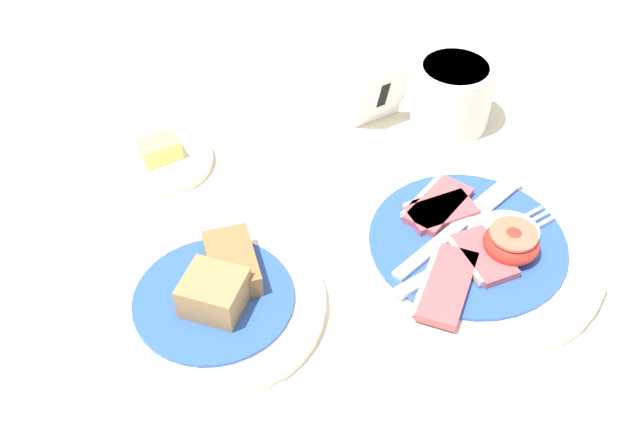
# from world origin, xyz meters

# --- Properties ---
(ground_plane) EXTENTS (3.00, 3.00, 0.00)m
(ground_plane) POSITION_xyz_m (0.00, 0.00, 0.00)
(ground_plane) COLOR beige
(breakfast_plate) EXTENTS (0.26, 0.26, 0.04)m
(breakfast_plate) POSITION_xyz_m (0.05, 0.02, 0.01)
(breakfast_plate) COLOR silver
(breakfast_plate) RESTS_ON ground_plane
(bread_plate) EXTENTS (0.20, 0.20, 0.05)m
(bread_plate) POSITION_xyz_m (-0.19, 0.04, 0.01)
(bread_plate) COLOR silver
(bread_plate) RESTS_ON ground_plane
(sugar_cup) EXTENTS (0.09, 0.09, 0.07)m
(sugar_cup) POSITION_xyz_m (0.13, 0.22, 0.04)
(sugar_cup) COLOR white
(sugar_cup) RESTS_ON ground_plane
(butter_dish) EXTENTS (0.11, 0.11, 0.03)m
(butter_dish) POSITION_xyz_m (-0.20, 0.25, 0.01)
(butter_dish) COLOR silver
(butter_dish) RESTS_ON ground_plane
(number_card) EXTENTS (0.07, 0.06, 0.07)m
(number_card) POSITION_xyz_m (0.05, 0.25, 0.04)
(number_card) COLOR white
(number_card) RESTS_ON ground_plane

